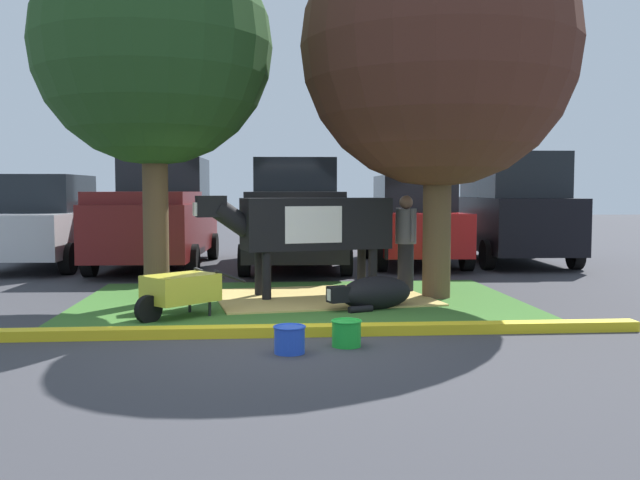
% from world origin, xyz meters
% --- Properties ---
extents(ground_plane, '(80.00, 80.00, 0.00)m').
position_xyz_m(ground_plane, '(0.00, 0.00, 0.00)').
color(ground_plane, '#38383D').
extents(grass_island, '(6.62, 4.59, 0.02)m').
position_xyz_m(grass_island, '(0.45, 2.49, 0.01)').
color(grass_island, '#386B28').
rests_on(grass_island, ground).
extents(curb_yellow, '(7.82, 0.24, 0.12)m').
position_xyz_m(curb_yellow, '(0.45, 0.04, 0.06)').
color(curb_yellow, yellow).
rests_on(curb_yellow, ground).
extents(hay_bedding, '(3.53, 2.87, 0.04)m').
position_xyz_m(hay_bedding, '(0.79, 2.80, 0.03)').
color(hay_bedding, tan).
rests_on(hay_bedding, ground).
extents(shade_tree_left, '(3.46, 3.46, 5.51)m').
position_xyz_m(shade_tree_left, '(-1.68, 2.52, 3.76)').
color(shade_tree_left, brown).
rests_on(shade_tree_left, ground).
extents(shade_tree_right, '(4.24, 4.24, 5.98)m').
position_xyz_m(shade_tree_right, '(2.58, 2.74, 3.84)').
color(shade_tree_right, brown).
rests_on(shade_tree_right, ground).
extents(cow_holstein, '(3.08, 1.21, 1.61)m').
position_xyz_m(cow_holstein, '(0.62, 2.98, 1.15)').
color(cow_holstein, black).
rests_on(cow_holstein, ground).
extents(calf_lying, '(1.33, 0.84, 0.48)m').
position_xyz_m(calf_lying, '(1.44, 1.73, 0.24)').
color(calf_lying, black).
rests_on(calf_lying, ground).
extents(person_handler, '(0.34, 0.50, 1.60)m').
position_xyz_m(person_handler, '(2.22, 3.32, 0.86)').
color(person_handler, black).
rests_on(person_handler, ground).
extents(wheelbarrow, '(1.38, 1.32, 0.63)m').
position_xyz_m(wheelbarrow, '(-1.21, 1.28, 0.39)').
color(wheelbarrow, gold).
rests_on(wheelbarrow, ground).
extents(bucket_blue, '(0.34, 0.34, 0.29)m').
position_xyz_m(bucket_blue, '(0.15, -0.85, 0.15)').
color(bucket_blue, blue).
rests_on(bucket_blue, ground).
extents(bucket_green, '(0.34, 0.34, 0.29)m').
position_xyz_m(bucket_green, '(0.78, -0.57, 0.15)').
color(bucket_green, green).
rests_on(bucket_green, ground).
extents(sedan_silver, '(2.18, 4.48, 2.02)m').
position_xyz_m(sedan_silver, '(-4.83, 7.92, 0.98)').
color(sedan_silver, silver).
rests_on(sedan_silver, ground).
extents(pickup_truck_maroon, '(2.41, 5.49, 2.42)m').
position_xyz_m(pickup_truck_maroon, '(-2.40, 7.84, 1.11)').
color(pickup_truck_maroon, maroon).
rests_on(pickup_truck_maroon, ground).
extents(pickup_truck_black, '(2.41, 5.49, 2.42)m').
position_xyz_m(pickup_truck_black, '(0.62, 7.62, 1.11)').
color(pickup_truck_black, black).
rests_on(pickup_truck_black, ground).
extents(sedan_red, '(2.18, 4.48, 2.02)m').
position_xyz_m(sedan_red, '(3.32, 7.89, 0.98)').
color(sedan_red, red).
rests_on(sedan_red, ground).
extents(suv_black, '(2.29, 4.68, 2.52)m').
position_xyz_m(suv_black, '(5.68, 8.08, 1.27)').
color(suv_black, black).
rests_on(suv_black, ground).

